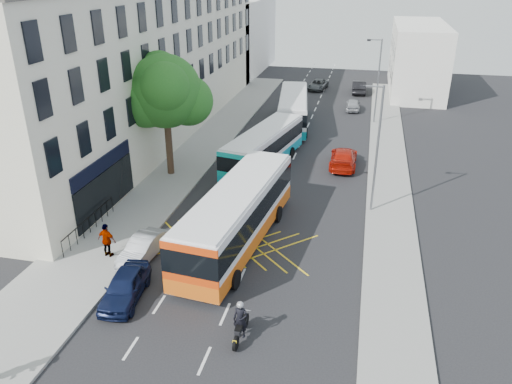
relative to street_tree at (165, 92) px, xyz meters
The scene contains 21 objects.
ground 18.33m from the street_tree, 60.38° to the right, with size 120.00×120.00×0.00m, color black.
pavement_left 6.22m from the street_tree, 73.47° to the left, with size 5.00×70.00×0.15m, color gray.
pavement_right 17.17m from the street_tree, ahead, with size 3.00×70.00×0.15m, color gray.
terrace_main 11.00m from the street_tree, 119.95° to the left, with size 8.30×45.00×13.50m.
terrace_far 40.43m from the street_tree, 97.81° to the left, with size 8.00×20.00×10.00m, color silver.
building_right 38.43m from the street_tree, 59.43° to the left, with size 6.00×18.00×8.00m, color silver.
street_tree is the anchor object (origin of this frame).
lamp_near 15.10m from the street_tree, 11.40° to the right, with size 1.45×0.15×8.00m.
lamp_far 22.57m from the street_tree, 49.19° to the left, with size 1.45×0.15×8.00m.
railings 11.22m from the street_tree, 97.02° to the right, with size 0.08×5.60×1.14m, color black, non-canonical shape.
bus_near 12.34m from the street_tree, 49.41° to the right, with size 4.09×12.45×3.44m.
bus_mid 8.62m from the street_tree, 25.72° to the left, with size 4.60×10.90×2.99m.
bus_far 16.76m from the street_tree, 64.13° to the left, with size 4.05×11.48×3.16m.
motorbike 19.71m from the street_tree, 59.56° to the right, with size 0.65×2.14×1.90m.
parked_car_blue 16.29m from the street_tree, 76.34° to the right, with size 1.60×3.97×1.35m, color #0C1433.
parked_car_silver 13.00m from the street_tree, 75.59° to the right, with size 1.30×3.73×1.23m, color #979A9E.
red_hatchback 14.49m from the street_tree, 20.29° to the left, with size 2.02×4.96×1.44m, color #B71607.
distant_car_grey 32.10m from the street_tree, 75.84° to the left, with size 2.00×4.33×1.20m, color #3D4044.
distant_car_silver 25.60m from the street_tree, 59.94° to the left, with size 1.47×3.65×1.24m, color #96999D.
distant_car_dark 32.91m from the street_tree, 66.67° to the left, with size 1.61×4.60×1.52m, color black.
pedestrian_far 12.91m from the street_tree, 84.65° to the right, with size 1.13×0.47×1.92m, color gray.
Camera 1 is at (5.39, -17.52, 14.48)m, focal length 35.00 mm.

